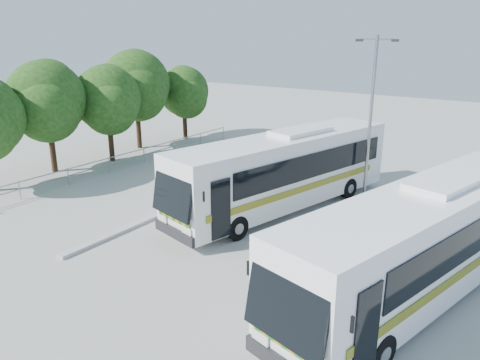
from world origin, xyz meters
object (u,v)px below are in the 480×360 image
Objects in this scene: tree_far_b at (47,100)px; tree_far_c at (108,99)px; tree_far_d at (136,84)px; coach_adjacent at (424,240)px; coach_main at (284,170)px; lamppost at (371,112)px; tree_far_e at (184,91)px.

tree_far_b is 4.01m from tree_far_c.
tree_far_d is (-0.30, 7.60, 0.25)m from tree_far_b.
tree_far_d reaches higher than coach_adjacent.
tree_far_c is 3.93m from tree_far_d.
coach_main is at bearing -4.98° from tree_far_c.
coach_adjacent is 10.09m from lamppost.
tree_far_c is at bearing -86.46° from tree_far_e.
lamppost reaches higher than coach_main.
lamppost is at bearing -17.68° from tree_far_e.
coach_main is at bearing -17.75° from tree_far_d.
tree_far_c is at bearing 77.09° from tree_far_b.
coach_main is (15.14, 2.66, -2.54)m from tree_far_b.
tree_far_c is 17.22m from lamppost.
tree_far_b reaches higher than coach_adjacent.
tree_far_d is 18.24m from lamppost.
tree_far_e is (0.68, 4.50, -0.93)m from tree_far_d.
tree_far_d reaches higher than tree_far_c.
tree_far_c is at bearing -72.17° from tree_far_d.
tree_far_b is 15.58m from coach_main.
tree_far_e is (0.39, 12.10, -0.68)m from tree_far_b.
lamppost is (18.21, -1.09, -0.19)m from tree_far_d.
tree_far_d is (-1.19, 3.70, 0.56)m from tree_far_c.
tree_far_d is 0.87× the size of lamppost.
coach_adjacent is at bearing -16.68° from coach_main.
coach_adjacent is (22.94, -1.84, -2.55)m from tree_far_b.
coach_adjacent is at bearing -74.62° from lamppost.
lamppost is (17.02, 2.61, 0.37)m from tree_far_c.
tree_far_e is 26.58m from coach_adjacent.
tree_far_d reaches higher than tree_far_e.
tree_far_e is at bearing 146.63° from lamppost.
tree_far_c is 0.77× the size of lamppost.
tree_far_d is 25.24m from coach_adjacent.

